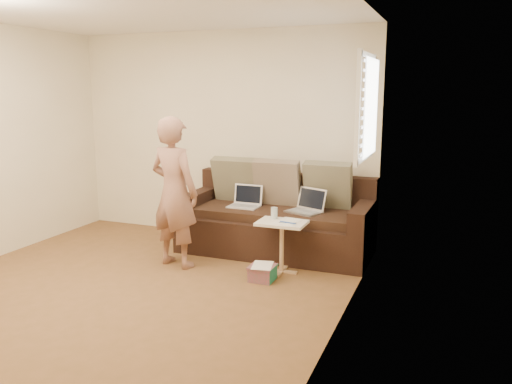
% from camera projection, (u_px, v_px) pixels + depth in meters
% --- Properties ---
extents(floor, '(4.50, 4.50, 0.00)m').
position_uv_depth(floor, '(121.00, 296.00, 4.76)').
color(floor, brown).
rests_on(floor, ground).
extents(ceiling, '(4.50, 4.50, 0.00)m').
position_uv_depth(ceiling, '(104.00, 0.00, 4.25)').
color(ceiling, white).
rests_on(ceiling, wall_back).
extents(wall_back, '(4.00, 0.00, 4.00)m').
position_uv_depth(wall_back, '(222.00, 136.00, 6.56)').
color(wall_back, beige).
rests_on(wall_back, ground).
extents(wall_right, '(0.00, 4.50, 4.50)m').
position_uv_depth(wall_right, '(338.00, 169.00, 3.79)').
color(wall_right, beige).
rests_on(wall_right, ground).
extents(window_blinds, '(0.12, 0.88, 1.08)m').
position_uv_depth(window_blinds, '(367.00, 108.00, 5.10)').
color(window_blinds, white).
rests_on(window_blinds, wall_right).
extents(sofa, '(2.20, 0.95, 0.85)m').
position_uv_depth(sofa, '(276.00, 217.00, 5.98)').
color(sofa, black).
rests_on(sofa, ground).
extents(pillow_left, '(0.55, 0.29, 0.57)m').
position_uv_depth(pillow_left, '(235.00, 180.00, 6.31)').
color(pillow_left, '#645E49').
rests_on(pillow_left, sofa).
extents(pillow_mid, '(0.55, 0.27, 0.57)m').
position_uv_depth(pillow_mid, '(277.00, 183.00, 6.10)').
color(pillow_mid, '#776555').
rests_on(pillow_mid, sofa).
extents(pillow_right, '(0.55, 0.28, 0.57)m').
position_uv_depth(pillow_right, '(328.00, 185.00, 5.93)').
color(pillow_right, '#645E49').
rests_on(pillow_right, sofa).
extents(laptop_silver, '(0.45, 0.39, 0.25)m').
position_uv_depth(laptop_silver, '(304.00, 213.00, 5.76)').
color(laptop_silver, '#B7BABC').
rests_on(laptop_silver, sofa).
extents(laptop_white, '(0.35, 0.26, 0.26)m').
position_uv_depth(laptop_white, '(244.00, 207.00, 6.04)').
color(laptop_white, white).
rests_on(laptop_white, sofa).
extents(person, '(0.66, 0.51, 1.61)m').
position_uv_depth(person, '(174.00, 192.00, 5.44)').
color(person, brown).
rests_on(person, ground).
extents(side_table, '(0.50, 0.35, 0.54)m').
position_uv_depth(side_table, '(282.00, 247.00, 5.33)').
color(side_table, silver).
rests_on(side_table, ground).
extents(drinking_glass, '(0.07, 0.07, 0.12)m').
position_uv_depth(drinking_glass, '(274.00, 213.00, 5.39)').
color(drinking_glass, silver).
rests_on(drinking_glass, side_table).
extents(scissors, '(0.20, 0.15, 0.02)m').
position_uv_depth(scissors, '(288.00, 223.00, 5.20)').
color(scissors, silver).
rests_on(scissors, side_table).
extents(paper_on_table, '(0.25, 0.33, 0.00)m').
position_uv_depth(paper_on_table, '(288.00, 221.00, 5.28)').
color(paper_on_table, white).
rests_on(paper_on_table, side_table).
extents(striped_box, '(0.25, 0.25, 0.16)m').
position_uv_depth(striped_box, '(262.00, 273.00, 5.14)').
color(striped_box, '#D5204A').
rests_on(striped_box, ground).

